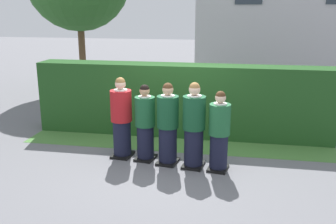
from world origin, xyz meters
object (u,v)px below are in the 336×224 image
Objects in this scene: student_front_row_1 at (145,125)px; student_front_row_3 at (194,127)px; student_front_row_2 at (168,126)px; student_front_row_4 at (219,133)px; student_in_red_blazer at (122,119)px.

student_front_row_3 is at bearing -10.90° from student_front_row_1.
student_front_row_2 reaches higher than student_front_row_4.
student_front_row_2 is at bearing 171.60° from student_front_row_3.
student_in_red_blazer is 1.08× the size of student_front_row_4.
student_front_row_4 is at bearing -8.20° from student_front_row_2.
student_front_row_3 is (0.52, -0.08, 0.02)m from student_front_row_2.
student_front_row_3 reaches higher than student_front_row_1.
student_in_red_blazer reaches higher than student_front_row_2.
student_in_red_blazer is at bearing 170.33° from student_front_row_4.
student_front_row_1 is 0.93× the size of student_front_row_3.
student_front_row_3 reaches higher than student_front_row_4.
student_front_row_4 is (1.49, -0.26, -0.01)m from student_front_row_1.
student_in_red_blazer is 2.03m from student_front_row_4.
student_front_row_1 is at bearing 169.10° from student_front_row_3.
student_front_row_3 is 1.08× the size of student_front_row_4.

